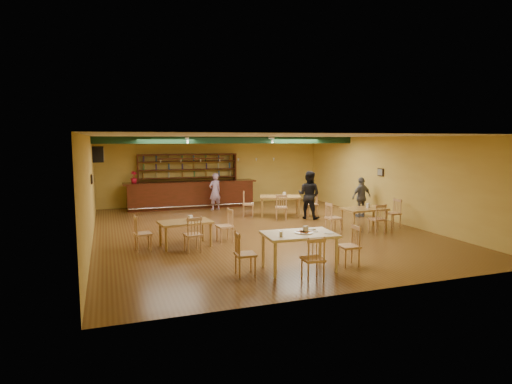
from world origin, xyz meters
name	(u,v)px	position (x,y,z in m)	size (l,w,h in m)	color
floor	(258,230)	(0.00, 0.00, 0.00)	(12.00, 12.00, 0.00)	brown
ceiling_beam	(233,140)	(0.00, 2.80, 2.87)	(10.00, 0.30, 0.25)	black
track_rail_left	(182,138)	(-1.80, 3.40, 2.94)	(0.05, 2.50, 0.05)	white
track_rail_right	(262,138)	(1.40, 3.40, 2.94)	(0.05, 2.50, 0.05)	white
ac_unit	(98,154)	(-4.80, 4.20, 2.35)	(0.34, 0.70, 0.48)	white
picture_left	(92,179)	(-4.97, 1.00, 1.70)	(0.04, 0.34, 0.28)	black
picture_right	(381,172)	(4.97, 0.50, 1.70)	(0.04, 0.34, 0.28)	black
bar_counter	(191,195)	(-1.17, 5.15, 0.56)	(5.56, 0.85, 1.13)	#381A0B
back_bar_hutch	(188,180)	(-1.17, 5.78, 1.14)	(4.30, 0.40, 2.28)	#381A0B
poinsettia	(134,177)	(-3.50, 5.15, 1.38)	(0.28, 0.28, 0.49)	#B31027
dining_table_b	(280,206)	(1.64, 2.06, 0.38)	(1.53, 0.92, 0.76)	olive
dining_table_c	(186,234)	(-2.58, -1.36, 0.35)	(1.38, 0.83, 0.69)	olive
dining_table_d	(364,219)	(3.25, -1.09, 0.35)	(1.39, 0.83, 0.70)	olive
near_table	(299,252)	(-0.58, -4.35, 0.42)	(1.56, 1.01, 0.84)	beige
pizza_tray	(304,232)	(-0.47, -4.35, 0.85)	(0.40, 0.40, 0.01)	silver
parmesan_shaker	(281,234)	(-1.09, -4.52, 0.89)	(0.07, 0.07, 0.11)	#EAE5C6
napkin_stack	(311,229)	(-0.19, -4.13, 0.85)	(0.20, 0.15, 0.03)	white
pizza_server	(310,231)	(-0.30, -4.30, 0.86)	(0.32, 0.09, 0.00)	silver
side_plate	(329,233)	(0.03, -4.57, 0.84)	(0.22, 0.22, 0.01)	white
patron_bar	(215,192)	(-0.34, 4.33, 0.76)	(0.55, 0.36, 1.52)	purple
patron_right_a	(309,195)	(2.44, 1.26, 0.87)	(0.85, 0.66, 1.75)	black
patron_right_b	(361,197)	(4.45, 0.91, 0.75)	(0.88, 0.37, 1.50)	slate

